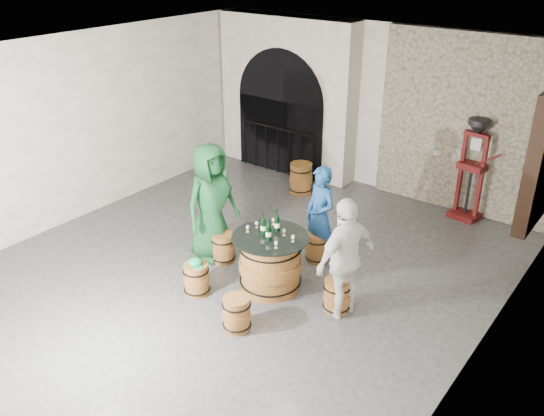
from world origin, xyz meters
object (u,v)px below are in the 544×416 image
Objects in this scene: barrel_stool_left at (223,248)px; wine_bottle_right at (277,223)px; barrel_table at (270,263)px; person_white at (346,258)px; barrel_stool_near_right at (237,314)px; barrel_stool_near_left at (196,279)px; corking_press at (473,162)px; wine_bottle_left at (263,226)px; side_barrel at (301,178)px; barrel_stool_far at (317,247)px; person_blue at (320,215)px; person_green at (211,202)px; wine_bottle_center at (269,232)px; barrel_stool_right at (337,296)px.

wine_bottle_right is at bearing 0.84° from barrel_stool_left.
person_white is (1.15, 0.10, 0.43)m from barrel_table.
barrel_stool_near_right is 1.43m from wine_bottle_right.
barrel_stool_near_left is 2.16m from person_white.
corking_press is (1.43, 3.91, 0.65)m from barrel_table.
side_barrel is at bearing 115.16° from wine_bottle_left.
barrel_stool_near_right is (0.11, -2.07, 0.00)m from barrel_stool_far.
barrel_stool_left is 0.76× the size of side_barrel.
person_blue is at bearing 76.87° from wine_bottle_left.
wine_bottle_center is (1.32, -0.30, 0.03)m from person_green.
side_barrel is (-1.54, 2.87, -0.66)m from wine_bottle_right.
barrel_stool_far is at bearing -118.89° from person_white.
wine_bottle_right is at bearing 59.82° from wine_bottle_left.
wine_bottle_center is (-0.19, 0.93, 0.73)m from barrel_stool_near_right.
wine_bottle_right is at bearing 51.61° from barrel_stool_near_left.
barrel_stool_right is 0.76× the size of side_barrel.
barrel_stool_right is (2.09, -0.07, 0.00)m from barrel_stool_left.
wine_bottle_center is (-0.08, -1.15, 0.73)m from barrel_stool_far.
wine_bottle_right reaches higher than barrel_stool_near_right.
barrel_table is at bearing -100.18° from corking_press.
corking_press is at bearing 70.97° from wine_bottle_center.
wine_bottle_left reaches higher than barrel_table.
corking_press reaches higher than person_blue.
barrel_stool_right is 0.30× the size of person_blue.
barrel_table reaches higher than barrel_stool_left.
barrel_stool_left is 2.27m from person_white.
barrel_table is 3.35× the size of wine_bottle_right.
barrel_stool_far is at bearing 92.98° from barrel_stool_near_right.
person_blue is (-0.10, 2.10, 0.55)m from barrel_stool_near_right.
barrel_table is 0.58× the size of person_green.
barrel_stool_far and barrel_stool_near_left have the same top height.
wine_bottle_right is (0.10, 0.18, 0.00)m from wine_bottle_left.
side_barrel is (-1.68, 2.00, 0.07)m from barrel_stool_far.
person_green is at bearing 119.49° from barrel_stool_near_left.
side_barrel is at bearing 102.01° from barrel_stool_near_left.
wine_bottle_right reaches higher than barrel_stool_near_left.
side_barrel is (-1.55, 3.05, -0.11)m from barrel_table.
corking_press is (1.55, 3.92, 0.10)m from wine_bottle_left.
person_white is at bearing -1.66° from barrel_stool_left.
wine_bottle_left is at bearing -175.52° from barrel_stool_right.
barrel_stool_far is 2.61m from side_barrel.
person_white reaches higher than barrel_stool_near_right.
barrel_stool_near_left is 0.30× the size of person_blue.
barrel_stool_far is 0.30× the size of person_blue.
person_white is at bearing 4.52° from wine_bottle_left.
corking_press is at bearing 16.22° from side_barrel.
barrel_stool_far is at bearing 63.98° from barrel_stool_near_left.
barrel_stool_right is 0.26× the size of corking_press.
corking_press reaches higher than barrel_stool_near_right.
wine_bottle_left reaches higher than barrel_stool_near_right.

